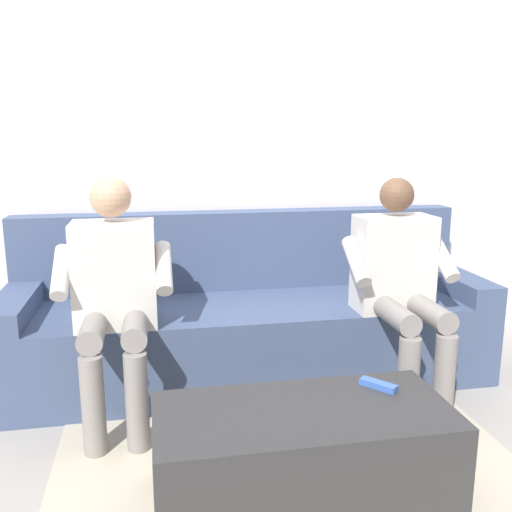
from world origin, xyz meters
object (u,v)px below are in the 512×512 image
object	(u,v)px
couch	(249,322)
coffee_table	(303,454)
remote_blue	(378,385)
person_right_seated	(114,288)
person_left_seated	(400,278)

from	to	relation	value
couch	coffee_table	world-z (taller)	couch
coffee_table	remote_blue	xyz separation A→B (m)	(-0.33, -0.11, 0.19)
coffee_table	person_right_seated	size ratio (longest dim) A/B	0.94
couch	person_right_seated	world-z (taller)	person_right_seated
coffee_table	remote_blue	bearing A→B (deg)	-161.03
coffee_table	person_left_seated	distance (m)	1.11
person_right_seated	remote_blue	bearing A→B (deg)	147.78
couch	person_left_seated	world-z (taller)	person_left_seated
person_right_seated	remote_blue	distance (m)	1.25
couch	person_right_seated	xyz separation A→B (m)	(0.70, 0.39, 0.34)
coffee_table	person_right_seated	distance (m)	1.13
couch	person_left_seated	distance (m)	0.87
coffee_table	couch	bearing A→B (deg)	-90.00
couch	person_left_seated	xyz separation A→B (m)	(-0.70, 0.41, 0.32)
coffee_table	remote_blue	world-z (taller)	remote_blue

